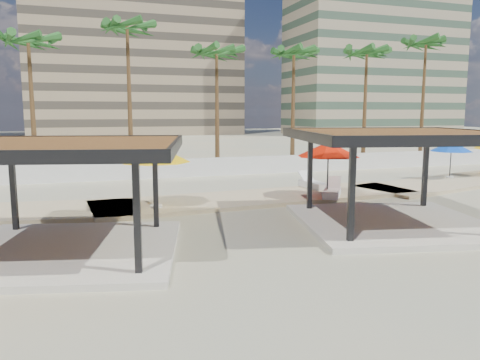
{
  "coord_description": "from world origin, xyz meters",
  "views": [
    {
      "loc": [
        -6.14,
        -13.83,
        4.2
      ],
      "look_at": [
        0.01,
        4.44,
        1.4
      ],
      "focal_mm": 35.0,
      "sensor_mm": 36.0,
      "label": 1
    }
  ],
  "objects_px": {
    "pavilion_west": "(65,187)",
    "lounger_c": "(313,184)",
    "pavilion_central": "(395,170)",
    "umbrella_c": "(328,149)",
    "lounger_b": "(332,192)"
  },
  "relations": [
    {
      "from": "pavilion_west",
      "to": "umbrella_c",
      "type": "xyz_separation_m",
      "value": [
        11.59,
        5.14,
        0.44
      ]
    },
    {
      "from": "pavilion_west",
      "to": "lounger_c",
      "type": "xyz_separation_m",
      "value": [
        12.19,
        7.73,
        -1.64
      ]
    },
    {
      "from": "umbrella_c",
      "to": "pavilion_central",
      "type": "bearing_deg",
      "value": -92.18
    },
    {
      "from": "pavilion_central",
      "to": "pavilion_west",
      "type": "bearing_deg",
      "value": -168.38
    },
    {
      "from": "pavilion_west",
      "to": "umbrella_c",
      "type": "distance_m",
      "value": 12.69
    },
    {
      "from": "pavilion_central",
      "to": "pavilion_west",
      "type": "relative_size",
      "value": 1.03
    },
    {
      "from": "lounger_b",
      "to": "lounger_c",
      "type": "bearing_deg",
      "value": 27.56
    },
    {
      "from": "pavilion_central",
      "to": "umbrella_c",
      "type": "xyz_separation_m",
      "value": [
        0.2,
        5.29,
        0.34
      ]
    },
    {
      "from": "pavilion_central",
      "to": "pavilion_west",
      "type": "distance_m",
      "value": 11.39
    },
    {
      "from": "pavilion_central",
      "to": "lounger_c",
      "type": "relative_size",
      "value": 3.73
    },
    {
      "from": "umbrella_c",
      "to": "lounger_b",
      "type": "distance_m",
      "value": 2.1
    },
    {
      "from": "pavilion_central",
      "to": "lounger_b",
      "type": "xyz_separation_m",
      "value": [
        0.49,
        5.34,
        -1.73
      ]
    },
    {
      "from": "lounger_b",
      "to": "lounger_c",
      "type": "xyz_separation_m",
      "value": [
        0.31,
        2.55,
        -0.0
      ]
    },
    {
      "from": "umbrella_c",
      "to": "lounger_c",
      "type": "height_order",
      "value": "umbrella_c"
    },
    {
      "from": "umbrella_c",
      "to": "pavilion_west",
      "type": "bearing_deg",
      "value": -156.08
    }
  ]
}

